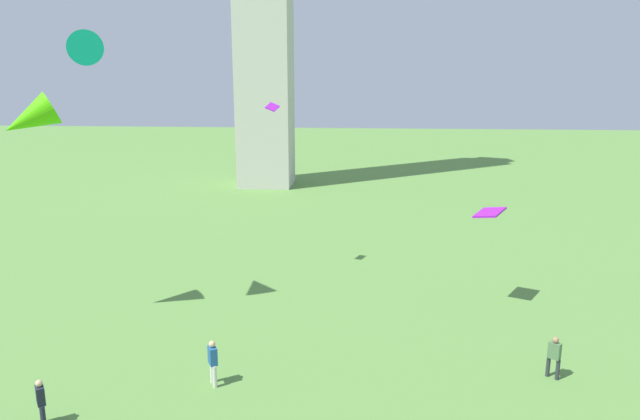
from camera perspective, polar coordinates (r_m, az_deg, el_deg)
The scene contains 7 objects.
person_0 at distance 23.25m, azimuth -10.36°, elevation -14.13°, with size 0.47×0.54×1.81m.
person_2 at distance 25.08m, azimuth 21.76°, elevation -12.92°, with size 0.51×0.48×1.72m.
person_3 at distance 22.66m, azimuth -25.45°, elevation -16.29°, with size 0.46×0.50×1.68m.
kite_flying_0 at distance 32.99m, azimuth -4.64°, elevation 9.94°, with size 0.75×0.87×0.50m.
kite_flying_1 at distance 28.58m, azimuth -21.99°, elevation 14.70°, with size 2.46×2.78×1.86m.
kite_flying_4 at distance 28.92m, azimuth -26.38°, elevation 7.91°, with size 3.04×2.73×2.33m.
kite_flying_5 at distance 30.12m, azimuth 16.14°, elevation -0.22°, with size 1.84×2.04×0.39m.
Camera 1 is at (-1.07, -3.14, 11.68)m, focal length 33.00 mm.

